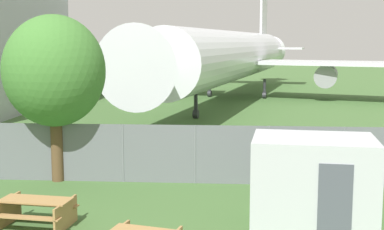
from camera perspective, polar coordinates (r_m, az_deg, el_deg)
The scene contains 5 objects.
perimeter_fence at distance 18.65m, azimuth 0.34°, elevation -4.22°, with size 56.07×0.07×2.06m.
airplane at distance 45.73m, azimuth 4.50°, elevation 6.28°, with size 35.86×44.26×11.92m.
portable_cabin at distance 14.92m, azimuth 12.78°, elevation -6.87°, with size 3.46×2.66×2.39m.
picnic_bench_near_cabin at distance 15.11m, azimuth -16.30°, elevation -9.63°, with size 2.04×1.61×0.76m.
tree_behind_benches at distance 19.21m, azimuth -14.47°, elevation 4.52°, with size 3.54×3.54×5.87m.
Camera 1 is at (1.21, -7.14, 4.94)m, focal length 50.00 mm.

